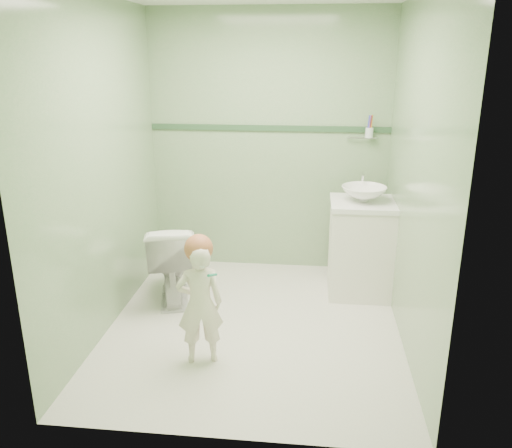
# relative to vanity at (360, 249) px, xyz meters

# --- Properties ---
(ground) EXTENTS (2.50, 2.50, 0.00)m
(ground) POSITION_rel_vanity_xyz_m (-0.84, -0.70, -0.40)
(ground) COLOR white
(ground) RESTS_ON ground
(room_shell) EXTENTS (2.50, 2.54, 2.40)m
(room_shell) POSITION_rel_vanity_xyz_m (-0.84, -0.70, 0.80)
(room_shell) COLOR #84B07C
(room_shell) RESTS_ON ground
(trim_stripe) EXTENTS (2.20, 0.02, 0.05)m
(trim_stripe) POSITION_rel_vanity_xyz_m (-0.84, 0.54, 0.95)
(trim_stripe) COLOR #2F5233
(trim_stripe) RESTS_ON room_shell
(vanity) EXTENTS (0.52, 0.50, 0.80)m
(vanity) POSITION_rel_vanity_xyz_m (0.00, 0.00, 0.00)
(vanity) COLOR white
(vanity) RESTS_ON ground
(counter) EXTENTS (0.54, 0.52, 0.04)m
(counter) POSITION_rel_vanity_xyz_m (0.00, 0.00, 0.41)
(counter) COLOR white
(counter) RESTS_ON vanity
(basin) EXTENTS (0.37, 0.37, 0.13)m
(basin) POSITION_rel_vanity_xyz_m (0.00, 0.00, 0.49)
(basin) COLOR white
(basin) RESTS_ON counter
(faucet) EXTENTS (0.03, 0.13, 0.18)m
(faucet) POSITION_rel_vanity_xyz_m (0.00, 0.19, 0.57)
(faucet) COLOR silver
(faucet) RESTS_ON counter
(cup_holder) EXTENTS (0.26, 0.07, 0.21)m
(cup_holder) POSITION_rel_vanity_xyz_m (0.05, 0.48, 0.93)
(cup_holder) COLOR silver
(cup_holder) RESTS_ON room_shell
(toilet) EXTENTS (0.54, 0.75, 0.69)m
(toilet) POSITION_rel_vanity_xyz_m (-1.58, -0.30, -0.06)
(toilet) COLOR white
(toilet) RESTS_ON ground
(toddler) EXTENTS (0.35, 0.27, 0.84)m
(toddler) POSITION_rel_vanity_xyz_m (-1.14, -1.20, 0.02)
(toddler) COLOR white
(toddler) RESTS_ON ground
(hair_cap) EXTENTS (0.19, 0.19, 0.19)m
(hair_cap) POSITION_rel_vanity_xyz_m (-1.14, -1.17, 0.41)
(hair_cap) COLOR #B56640
(hair_cap) RESTS_ON toddler
(teal_toothbrush) EXTENTS (0.11, 0.14, 0.08)m
(teal_toothbrush) POSITION_rel_vanity_xyz_m (-1.04, -1.30, 0.29)
(teal_toothbrush) COLOR #128665
(teal_toothbrush) RESTS_ON toddler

